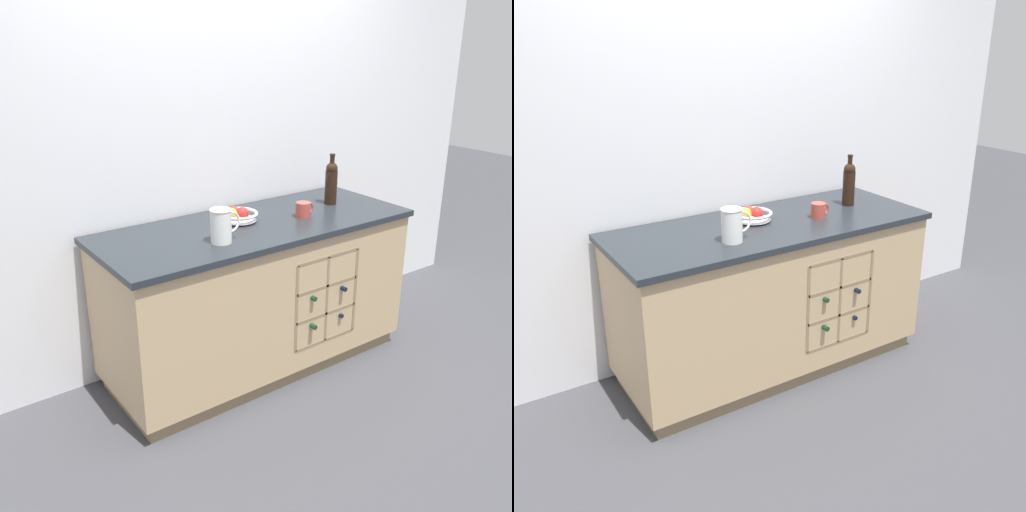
# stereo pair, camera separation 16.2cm
# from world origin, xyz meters

# --- Properties ---
(ground_plane) EXTENTS (14.00, 14.00, 0.00)m
(ground_plane) POSITION_xyz_m (0.00, 0.00, 0.00)
(ground_plane) COLOR #424247
(back_wall) EXTENTS (4.40, 0.06, 2.55)m
(back_wall) POSITION_xyz_m (0.00, 0.41, 1.27)
(back_wall) COLOR white
(back_wall) RESTS_ON ground_plane
(kitchen_island) EXTENTS (1.83, 0.73, 0.91)m
(kitchen_island) POSITION_xyz_m (0.00, -0.00, 0.46)
(kitchen_island) COLOR #8B7354
(kitchen_island) RESTS_ON ground_plane
(fruit_bowl) EXTENTS (0.22, 0.22, 0.09)m
(fruit_bowl) POSITION_xyz_m (-0.07, 0.08, 0.95)
(fruit_bowl) COLOR silver
(fruit_bowl) RESTS_ON kitchen_island
(white_pitcher) EXTENTS (0.17, 0.11, 0.18)m
(white_pitcher) POSITION_xyz_m (-0.32, -0.15, 1.00)
(white_pitcher) COLOR white
(white_pitcher) RESTS_ON kitchen_island
(ceramic_mug) EXTENTS (0.12, 0.08, 0.09)m
(ceramic_mug) POSITION_xyz_m (0.29, -0.07, 0.95)
(ceramic_mug) COLOR #B7473D
(ceramic_mug) RESTS_ON kitchen_island
(standing_wine_bottle) EXTENTS (0.08, 0.08, 0.31)m
(standing_wine_bottle) POSITION_xyz_m (0.60, 0.04, 1.05)
(standing_wine_bottle) COLOR black
(standing_wine_bottle) RESTS_ON kitchen_island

